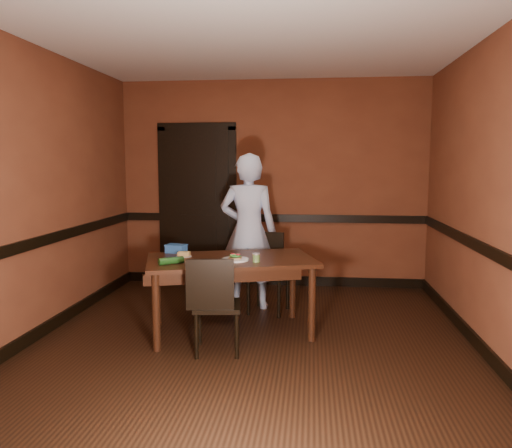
% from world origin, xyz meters
% --- Properties ---
extents(floor, '(4.00, 4.50, 0.01)m').
position_xyz_m(floor, '(0.00, 0.00, 0.00)').
color(floor, black).
rests_on(floor, ground).
extents(ceiling, '(4.00, 4.50, 0.01)m').
position_xyz_m(ceiling, '(0.00, 0.00, 2.70)').
color(ceiling, silver).
rests_on(ceiling, ground).
extents(wall_back, '(4.00, 0.02, 2.70)m').
position_xyz_m(wall_back, '(0.00, 2.25, 1.35)').
color(wall_back, brown).
rests_on(wall_back, ground).
extents(wall_front, '(4.00, 0.02, 2.70)m').
position_xyz_m(wall_front, '(0.00, -2.25, 1.35)').
color(wall_front, brown).
rests_on(wall_front, ground).
extents(wall_left, '(0.02, 4.50, 2.70)m').
position_xyz_m(wall_left, '(-2.00, 0.00, 1.35)').
color(wall_left, brown).
rests_on(wall_left, ground).
extents(wall_right, '(0.02, 4.50, 2.70)m').
position_xyz_m(wall_right, '(2.00, 0.00, 1.35)').
color(wall_right, brown).
rests_on(wall_right, ground).
extents(dado_back, '(4.00, 0.03, 0.10)m').
position_xyz_m(dado_back, '(0.00, 2.23, 0.90)').
color(dado_back, black).
rests_on(dado_back, ground).
extents(dado_left, '(0.03, 4.50, 0.10)m').
position_xyz_m(dado_left, '(-1.99, 0.00, 0.90)').
color(dado_left, black).
rests_on(dado_left, ground).
extents(dado_right, '(0.03, 4.50, 0.10)m').
position_xyz_m(dado_right, '(1.99, 0.00, 0.90)').
color(dado_right, black).
rests_on(dado_right, ground).
extents(baseboard_back, '(4.00, 0.03, 0.12)m').
position_xyz_m(baseboard_back, '(0.00, 2.23, 0.06)').
color(baseboard_back, black).
rests_on(baseboard_back, ground).
extents(baseboard_left, '(0.03, 4.50, 0.12)m').
position_xyz_m(baseboard_left, '(-1.99, 0.00, 0.06)').
color(baseboard_left, black).
rests_on(baseboard_left, ground).
extents(baseboard_right, '(0.03, 4.50, 0.12)m').
position_xyz_m(baseboard_right, '(1.99, 0.00, 0.06)').
color(baseboard_right, black).
rests_on(baseboard_right, ground).
extents(door, '(1.05, 0.07, 2.20)m').
position_xyz_m(door, '(-1.00, 2.22, 1.09)').
color(door, black).
rests_on(door, ground).
extents(dining_table, '(1.74, 1.28, 0.73)m').
position_xyz_m(dining_table, '(-0.23, 0.28, 0.36)').
color(dining_table, black).
rests_on(dining_table, floor).
extents(chair_far, '(0.48, 0.48, 0.86)m').
position_xyz_m(chair_far, '(0.06, 0.99, 0.43)').
color(chair_far, black).
rests_on(chair_far, floor).
extents(chair_near, '(0.45, 0.45, 0.85)m').
position_xyz_m(chair_near, '(-0.27, -0.21, 0.42)').
color(chair_near, black).
rests_on(chair_near, floor).
extents(person, '(0.63, 0.42, 1.73)m').
position_xyz_m(person, '(-0.18, 1.16, 0.87)').
color(person, '#B1C4EA').
rests_on(person, floor).
extents(sandwich_plate, '(0.25, 0.25, 0.06)m').
position_xyz_m(sandwich_plate, '(-0.17, 0.17, 0.75)').
color(sandwich_plate, white).
rests_on(sandwich_plate, dining_table).
extents(sauce_jar, '(0.07, 0.07, 0.08)m').
position_xyz_m(sauce_jar, '(0.03, 0.12, 0.77)').
color(sauce_jar, '#5A7E3E').
rests_on(sauce_jar, dining_table).
extents(cheese_saucer, '(0.15, 0.15, 0.05)m').
position_xyz_m(cheese_saucer, '(-0.69, 0.30, 0.75)').
color(cheese_saucer, white).
rests_on(cheese_saucer, dining_table).
extents(food_tub, '(0.22, 0.18, 0.08)m').
position_xyz_m(food_tub, '(-0.82, 0.50, 0.77)').
color(food_tub, '#2E63B6').
rests_on(food_tub, dining_table).
extents(wrapped_veg, '(0.22, 0.18, 0.06)m').
position_xyz_m(wrapped_veg, '(-0.71, -0.06, 0.76)').
color(wrapped_veg, '#153E14').
rests_on(wrapped_veg, dining_table).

